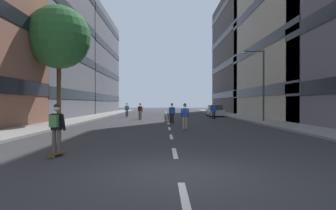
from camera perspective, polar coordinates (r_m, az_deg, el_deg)
The scene contains 15 objects.
ground_plane at distance 32.81m, azimuth -0.13°, elevation -2.73°, with size 151.79×151.79×0.00m, color #333335.
sidewalk_left at distance 37.00m, azimuth -14.41°, elevation -2.28°, with size 3.07×69.57×0.14m, color gray.
sidewalk_right at distance 37.19m, azimuth 13.97°, elevation -2.26°, with size 3.07×69.57×0.14m, color gray.
lane_markings at distance 33.01m, azimuth -0.13°, elevation -2.70°, with size 0.16×57.20×0.01m.
building_left_far at distance 57.84m, azimuth -17.52°, elevation 7.71°, with size 12.63×22.50×18.14m.
building_right_far at distance 58.32m, azimuth 16.65°, elevation 9.42°, with size 12.63×22.56×21.70m.
parked_car_near at distance 38.92m, azimuth 9.17°, elevation -1.21°, with size 1.82×4.40×1.52m.
street_tree_near at distance 26.32m, azimuth -20.57°, elevation 12.25°, with size 5.19×5.19×9.69m.
streetlamp_right at distance 28.19m, azimuth 17.46°, elevation 5.15°, with size 2.13×0.30×6.50m.
skater_0 at distance 37.92m, azimuth -8.05°, elevation -0.77°, with size 0.55×0.92×1.78m.
skater_1 at distance 19.50m, azimuth 3.32°, elevation -1.99°, with size 0.54×0.91×1.78m.
skater_2 at distance 31.68m, azimuth -5.48°, elevation -1.01°, with size 0.55×0.92×1.78m.
skater_3 at distance 31.06m, azimuth 8.94°, elevation -1.09°, with size 0.53×0.90×1.78m.
skater_4 at distance 25.04m, azimuth 0.78°, elevation -1.45°, with size 0.56×0.92×1.78m.
skater_5 at distance 10.50m, azimuth -20.99°, elevation -3.91°, with size 0.56×0.92×1.78m.
Camera 1 is at (-0.39, -7.46, 1.80)m, focal length 31.19 mm.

